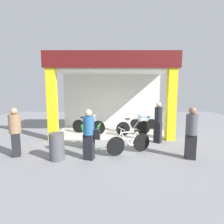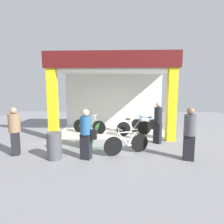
% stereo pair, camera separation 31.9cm
% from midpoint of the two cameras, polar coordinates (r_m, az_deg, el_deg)
% --- Properties ---
extents(ground_plane, '(19.04, 19.04, 0.00)m').
position_cam_midpoint_polar(ground_plane, '(8.05, -1.16, -8.78)').
color(ground_plane, gray).
rests_on(ground_plane, ground).
extents(shop_facade, '(5.72, 2.99, 3.79)m').
position_cam_midpoint_polar(shop_facade, '(9.16, -0.99, 6.17)').
color(shop_facade, beige).
rests_on(shop_facade, ground).
extents(bicycle_inside_0, '(1.69, 0.57, 0.96)m').
position_cam_midpoint_polar(bicycle_inside_0, '(9.08, -8.43, -4.47)').
color(bicycle_inside_0, black).
rests_on(bicycle_inside_0, ground).
extents(bicycle_inside_1, '(1.70, 0.54, 0.96)m').
position_cam_midpoint_polar(bicycle_inside_1, '(8.73, 5.89, -4.93)').
color(bicycle_inside_1, black).
rests_on(bicycle_inside_1, ground).
extents(bicycle_inside_2, '(1.47, 0.41, 0.81)m').
position_cam_midpoint_polar(bicycle_inside_2, '(10.10, 9.24, -3.61)').
color(bicycle_inside_2, black).
rests_on(bicycle_inside_2, ground).
extents(bicycle_parked_0, '(1.55, 0.74, 0.93)m').
position_cam_midpoint_polar(bicycle_parked_0, '(6.33, 4.16, -9.88)').
color(bicycle_parked_0, black).
rests_on(bicycle_parked_0, ground).
extents(sandwich_board_sign, '(0.72, 0.63, 0.94)m').
position_cam_midpoint_polar(sandwich_board_sign, '(6.90, -7.86, -7.59)').
color(sandwich_board_sign, '#197226').
rests_on(sandwich_board_sign, ground).
extents(pedestrian_0, '(0.44, 0.44, 1.68)m').
position_cam_midpoint_polar(pedestrian_0, '(6.20, 22.67, -6.00)').
color(pedestrian_0, black).
rests_on(pedestrian_0, ground).
extents(pedestrian_1, '(0.44, 0.44, 1.71)m').
position_cam_midpoint_polar(pedestrian_1, '(7.62, 13.42, -3.14)').
color(pedestrian_1, black).
rests_on(pedestrian_1, ground).
extents(pedestrian_2, '(0.49, 0.49, 1.63)m').
position_cam_midpoint_polar(pedestrian_2, '(6.87, -29.53, -5.33)').
color(pedestrian_2, black).
rests_on(pedestrian_2, ground).
extents(pedestrian_3, '(0.59, 0.44, 1.62)m').
position_cam_midpoint_polar(pedestrian_3, '(5.77, -8.81, -6.83)').
color(pedestrian_3, black).
rests_on(pedestrian_3, ground).
extents(trash_bin, '(0.47, 0.47, 0.87)m').
position_cam_midpoint_polar(trash_bin, '(6.08, -18.50, -10.37)').
color(trash_bin, '#4C4C51').
rests_on(trash_bin, ground).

